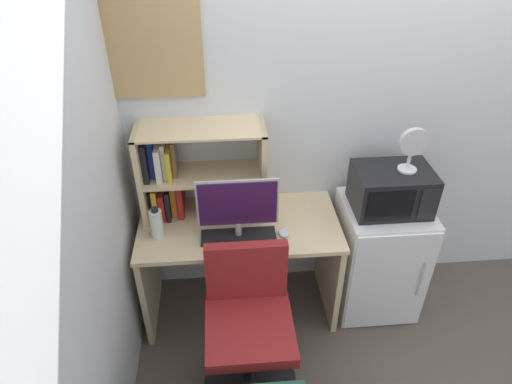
% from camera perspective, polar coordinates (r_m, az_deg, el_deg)
% --- Properties ---
extents(wall_back, '(6.40, 0.04, 2.60)m').
position_cam_1_polar(wall_back, '(3.07, 23.48, 9.66)').
color(wall_back, silver).
rests_on(wall_back, ground_plane).
extents(wall_left, '(0.04, 4.40, 2.60)m').
position_cam_1_polar(wall_left, '(1.55, -27.24, -18.82)').
color(wall_left, silver).
rests_on(wall_left, ground_plane).
extents(desk, '(1.22, 0.60, 0.74)m').
position_cam_1_polar(desk, '(2.89, -2.04, -7.53)').
color(desk, beige).
rests_on(desk, ground_plane).
extents(hutch_bookshelf, '(0.74, 0.30, 0.58)m').
position_cam_1_polar(hutch_bookshelf, '(2.72, -9.22, 2.61)').
color(hutch_bookshelf, beige).
rests_on(hutch_bookshelf, desk).
extents(monitor, '(0.46, 0.19, 0.39)m').
position_cam_1_polar(monitor, '(2.52, -2.32, -1.93)').
color(monitor, '#B7B7BC').
rests_on(monitor, desk).
extents(keyboard, '(0.44, 0.13, 0.02)m').
position_cam_1_polar(keyboard, '(2.64, -2.22, -5.63)').
color(keyboard, black).
rests_on(keyboard, desk).
extents(computer_mouse, '(0.07, 0.09, 0.03)m').
position_cam_1_polar(computer_mouse, '(2.66, 3.51, -5.14)').
color(computer_mouse, silver).
rests_on(computer_mouse, desk).
extents(water_bottle, '(0.07, 0.07, 0.20)m').
position_cam_1_polar(water_bottle, '(2.66, -12.47, -3.91)').
color(water_bottle, silver).
rests_on(water_bottle, desk).
extents(mini_fridge, '(0.52, 0.51, 0.81)m').
position_cam_1_polar(mini_fridge, '(3.12, 15.17, -7.90)').
color(mini_fridge, white).
rests_on(mini_fridge, ground_plane).
extents(microwave, '(0.45, 0.33, 0.26)m').
position_cam_1_polar(microwave, '(2.80, 16.79, 0.30)').
color(microwave, black).
rests_on(microwave, mini_fridge).
extents(desk_fan, '(0.16, 0.11, 0.27)m').
position_cam_1_polar(desk_fan, '(2.67, 19.22, 5.45)').
color(desk_fan, silver).
rests_on(desk_fan, microwave).
extents(desk_chair, '(0.54, 0.54, 0.90)m').
position_cam_1_polar(desk_chair, '(2.61, -0.90, -17.24)').
color(desk_chair, black).
rests_on(desk_chair, ground_plane).
extents(wall_corkboard, '(0.59, 0.02, 0.53)m').
position_cam_1_polar(wall_corkboard, '(2.57, -13.67, 17.13)').
color(wall_corkboard, tan).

